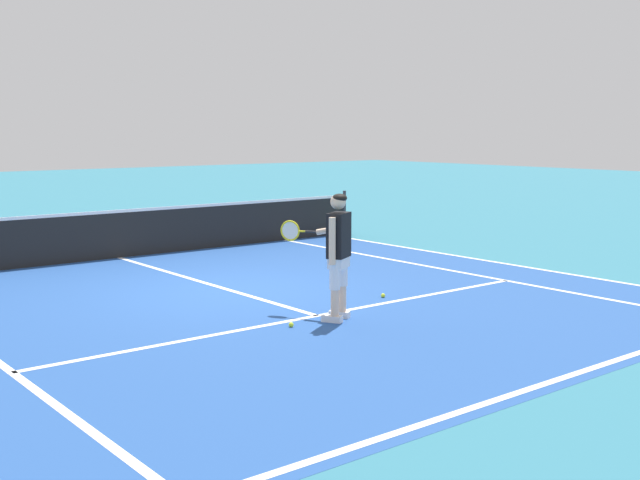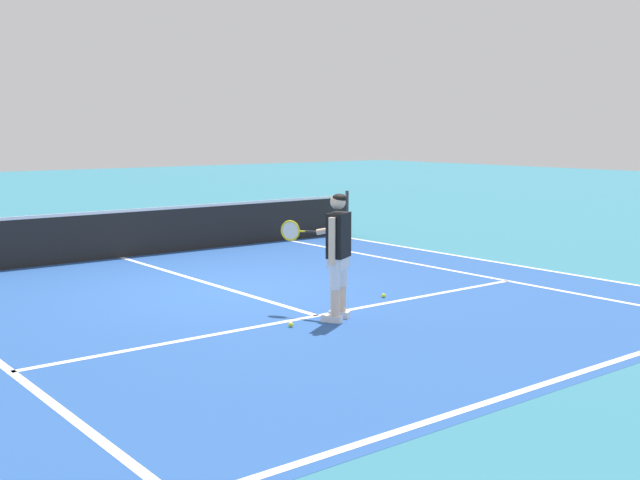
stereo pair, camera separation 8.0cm
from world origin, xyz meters
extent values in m
plane|color=teal|center=(0.00, 0.00, 0.00)|extent=(80.00, 80.00, 0.00)
cube|color=#234C93|center=(0.00, -0.87, 0.00)|extent=(10.98, 10.54, 0.00)
cube|color=white|center=(0.00, -5.95, 0.00)|extent=(10.98, 0.10, 0.01)
cube|color=white|center=(0.00, -2.20, 0.00)|extent=(8.23, 0.10, 0.01)
cube|color=white|center=(0.00, 1.00, 0.00)|extent=(0.10, 6.40, 0.01)
cube|color=white|center=(4.12, -0.87, 0.00)|extent=(0.10, 10.14, 0.01)
cube|color=white|center=(5.49, -0.87, 0.00)|extent=(0.10, 10.14, 0.01)
cylinder|color=#333338|center=(5.94, 4.20, 0.54)|extent=(0.08, 0.08, 1.07)
cube|color=black|center=(0.00, 4.20, 0.46)|extent=(11.84, 0.02, 0.91)
cube|color=white|center=(0.00, 4.20, 0.94)|extent=(11.84, 0.03, 0.06)
cube|color=white|center=(-0.06, -2.60, 0.04)|extent=(0.23, 0.30, 0.09)
cube|color=white|center=(0.18, -2.47, 0.04)|extent=(0.23, 0.30, 0.09)
cylinder|color=beige|center=(-0.04, -2.64, 0.27)|extent=(0.11, 0.11, 0.36)
cylinder|color=silver|center=(-0.04, -2.64, 0.66)|extent=(0.14, 0.14, 0.41)
cylinder|color=beige|center=(0.20, -2.50, 0.27)|extent=(0.11, 0.11, 0.36)
cylinder|color=silver|center=(0.20, -2.50, 0.66)|extent=(0.14, 0.14, 0.41)
cube|color=silver|center=(0.08, -2.57, 0.82)|extent=(0.39, 0.34, 0.20)
cube|color=black|center=(0.08, -2.57, 1.16)|extent=(0.44, 0.38, 0.60)
cylinder|color=beige|center=(-0.13, -2.69, 1.11)|extent=(0.09, 0.09, 0.62)
cylinder|color=black|center=(0.27, -2.36, 1.31)|extent=(0.21, 0.27, 0.29)
cylinder|color=beige|center=(0.20, -2.16, 1.17)|extent=(0.21, 0.29, 0.14)
sphere|color=beige|center=(0.07, -2.56, 1.60)|extent=(0.21, 0.21, 0.21)
ellipsoid|color=black|center=(0.08, -2.58, 1.66)|extent=(0.27, 0.27, 0.12)
cylinder|color=#232326|center=(0.10, -1.96, 1.14)|extent=(0.13, 0.19, 0.03)
cylinder|color=yellow|center=(0.03, -1.83, 1.14)|extent=(0.07, 0.10, 0.02)
torus|color=yellow|center=(-0.06, -1.67, 1.14)|extent=(0.17, 0.27, 0.30)
cylinder|color=silver|center=(-0.06, -1.67, 1.14)|extent=(0.13, 0.22, 0.25)
sphere|color=#CCE02D|center=(1.54, -1.89, 0.03)|extent=(0.07, 0.07, 0.07)
sphere|color=#CCE02D|center=(-0.65, -2.48, 0.03)|extent=(0.07, 0.07, 0.07)
camera|label=1|loc=(-6.59, -10.51, 2.54)|focal=44.18mm
camera|label=2|loc=(-6.52, -10.56, 2.54)|focal=44.18mm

